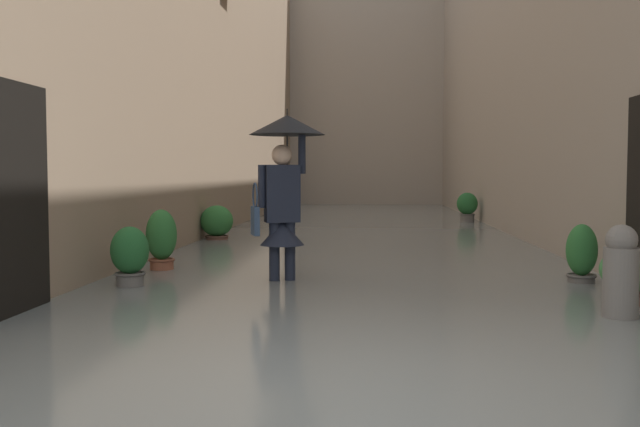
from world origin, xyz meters
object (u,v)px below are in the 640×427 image
object	(u,v)px
potted_plant_near_right	(130,260)
potted_plant_far_right	(217,225)
potted_plant_far_left	(629,280)
potted_plant_mid_right	(162,244)
person_wading	(284,173)
potted_plant_near_left	(467,208)
mooring_bollard	(621,283)
potted_plant_mid_left	(582,260)

from	to	relation	value
potted_plant_near_right	potted_plant_far_right	distance (m)	5.35
potted_plant_far_left	potted_plant_mid_right	bearing A→B (deg)	-20.92
potted_plant_far_left	potted_plant_near_right	bearing A→B (deg)	-7.22
potted_plant_far_left	potted_plant_far_right	size ratio (longest dim) A/B	0.86
potted_plant_near_right	potted_plant_far_left	bearing A→B (deg)	172.78
potted_plant_far_left	potted_plant_mid_right	distance (m)	5.41
person_wading	potted_plant_far_right	distance (m)	5.26
person_wading	potted_plant_near_left	world-z (taller)	person_wading
potted_plant_near_right	potted_plant_far_right	world-z (taller)	potted_plant_near_right
person_wading	potted_plant_far_left	world-z (taller)	person_wading
person_wading	potted_plant_far_right	bearing A→B (deg)	-69.28
person_wading	mooring_bollard	xyz separation A→B (m)	(-3.07, 1.85, -0.92)
potted_plant_far_right	person_wading	bearing A→B (deg)	110.72
person_wading	mooring_bollard	distance (m)	3.70
potted_plant_near_right	potted_plant_far_left	world-z (taller)	potted_plant_near_right
potted_plant_far_right	mooring_bollard	world-z (taller)	mooring_bollard
mooring_bollard	potted_plant_near_right	bearing A→B (deg)	-16.01
potted_plant_near_left	potted_plant_mid_right	bearing A→B (deg)	60.90
potted_plant_mid_left	potted_plant_mid_right	world-z (taller)	potted_plant_mid_right
person_wading	potted_plant_near_right	bearing A→B (deg)	17.34
potted_plant_near_right	potted_plant_mid_left	world-z (taller)	potted_plant_mid_left
potted_plant_near_right	potted_plant_near_left	world-z (taller)	potted_plant_near_left
potted_plant_mid_left	potted_plant_far_left	size ratio (longest dim) A/B	1.19
potted_plant_mid_left	mooring_bollard	distance (m)	1.96
person_wading	potted_plant_near_left	bearing A→B (deg)	-108.97
person_wading	potted_plant_far_left	distance (m)	3.72
potted_plant_near_right	potted_plant_far_left	xyz separation A→B (m)	(-5.01, 0.64, -0.06)
potted_plant_mid_left	potted_plant_far_right	xyz separation A→B (m)	(5.15, -4.75, 0.02)
potted_plant_near_left	potted_plant_mid_left	bearing A→B (deg)	89.65
potted_plant_mid_right	potted_plant_far_right	bearing A→B (deg)	-87.45
potted_plant_near_right	potted_plant_far_left	distance (m)	5.05
potted_plant_near_right	potted_plant_mid_right	world-z (taller)	potted_plant_mid_right
potted_plant_far_right	potted_plant_mid_right	bearing A→B (deg)	92.55
potted_plant_near_left	potted_plant_near_right	bearing A→B (deg)	64.22
potted_plant_far_right	potted_plant_far_left	bearing A→B (deg)	131.18
potted_plant_far_right	mooring_bollard	distance (m)	8.30
potted_plant_far_left	potted_plant_far_right	xyz separation A→B (m)	(5.23, -5.98, 0.05)
person_wading	potted_plant_mid_left	world-z (taller)	person_wading
potted_plant_mid_right	potted_plant_mid_left	bearing A→B (deg)	172.01
person_wading	potted_plant_mid_right	xyz separation A→B (m)	(1.65, -0.79, -0.88)
potted_plant_near_left	potted_plant_mid_right	distance (m)	10.35
potted_plant_mid_left	mooring_bollard	xyz separation A→B (m)	(0.25, 1.94, 0.05)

